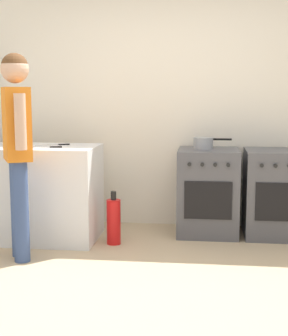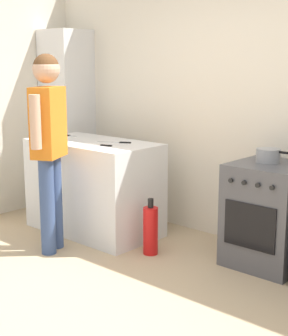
{
  "view_description": "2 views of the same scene",
  "coord_description": "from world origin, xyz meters",
  "px_view_note": "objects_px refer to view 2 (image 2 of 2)",
  "views": [
    {
      "loc": [
        0.31,
        -3.49,
        1.4
      ],
      "look_at": [
        -0.21,
        0.89,
        0.75
      ],
      "focal_mm": 55.0,
      "sensor_mm": 36.0,
      "label": 1
    },
    {
      "loc": [
        2.29,
        -2.11,
        1.66
      ],
      "look_at": [
        -0.18,
        0.64,
        0.89
      ],
      "focal_mm": 55.0,
      "sensor_mm": 36.0,
      "label": 2
    }
  ],
  "objects_px": {
    "knife_carving": "(115,142)",
    "larder_cabinet": "(68,120)",
    "pot": "(269,155)",
    "fire_extinguisher": "(151,230)",
    "knife_paring": "(68,135)",
    "person": "(49,135)",
    "oven_left": "(269,215)",
    "knife_chef": "(98,145)"
  },
  "relations": [
    {
      "from": "oven_left",
      "to": "fire_extinguisher",
      "type": "xyz_separation_m",
      "value": [
        -0.87,
        -0.48,
        -0.21
      ]
    },
    {
      "from": "pot",
      "to": "person",
      "type": "relative_size",
      "value": 0.22
    },
    {
      "from": "knife_paring",
      "to": "person",
      "type": "distance_m",
      "value": 0.91
    },
    {
      "from": "knife_chef",
      "to": "fire_extinguisher",
      "type": "height_order",
      "value": "knife_chef"
    },
    {
      "from": "oven_left",
      "to": "pot",
      "type": "bearing_deg",
      "value": 142.1
    },
    {
      "from": "oven_left",
      "to": "fire_extinguisher",
      "type": "relative_size",
      "value": 1.7
    },
    {
      "from": "knife_carving",
      "to": "knife_chef",
      "type": "relative_size",
      "value": 0.98
    },
    {
      "from": "knife_paring",
      "to": "fire_extinguisher",
      "type": "height_order",
      "value": "knife_paring"
    },
    {
      "from": "knife_carving",
      "to": "person",
      "type": "xyz_separation_m",
      "value": [
        -0.1,
        -0.7,
        0.14
      ]
    },
    {
      "from": "oven_left",
      "to": "knife_chef",
      "type": "xyz_separation_m",
      "value": [
        -1.49,
        -0.51,
        0.48
      ]
    },
    {
      "from": "knife_carving",
      "to": "fire_extinguisher",
      "type": "xyz_separation_m",
      "value": [
        0.61,
        -0.18,
        -0.69
      ]
    },
    {
      "from": "person",
      "to": "knife_chef",
      "type": "bearing_deg",
      "value": 78.92
    },
    {
      "from": "knife_carving",
      "to": "person",
      "type": "bearing_deg",
      "value": -98.4
    },
    {
      "from": "pot",
      "to": "fire_extinguisher",
      "type": "relative_size",
      "value": 0.75
    },
    {
      "from": "knife_carving",
      "to": "fire_extinguisher",
      "type": "bearing_deg",
      "value": -16.74
    },
    {
      "from": "oven_left",
      "to": "knife_chef",
      "type": "distance_m",
      "value": 1.64
    },
    {
      "from": "fire_extinguisher",
      "to": "person",
      "type": "bearing_deg",
      "value": -143.94
    },
    {
      "from": "oven_left",
      "to": "knife_carving",
      "type": "bearing_deg",
      "value": -168.67
    },
    {
      "from": "knife_carving",
      "to": "knife_chef",
      "type": "distance_m",
      "value": 0.22
    },
    {
      "from": "fire_extinguisher",
      "to": "larder_cabinet",
      "type": "distance_m",
      "value": 2.03
    },
    {
      "from": "larder_cabinet",
      "to": "pot",
      "type": "bearing_deg",
      "value": -1.36
    },
    {
      "from": "knife_paring",
      "to": "larder_cabinet",
      "type": "xyz_separation_m",
      "value": [
        -0.49,
        0.4,
        0.09
      ]
    },
    {
      "from": "person",
      "to": "larder_cabinet",
      "type": "distance_m",
      "value": 1.53
    },
    {
      "from": "knife_paring",
      "to": "fire_extinguisher",
      "type": "relative_size",
      "value": 0.42
    },
    {
      "from": "pot",
      "to": "oven_left",
      "type": "bearing_deg",
      "value": -37.9
    },
    {
      "from": "pot",
      "to": "knife_paring",
      "type": "xyz_separation_m",
      "value": [
        -2.11,
        -0.34,
        -0.0
      ]
    },
    {
      "from": "person",
      "to": "larder_cabinet",
      "type": "relative_size",
      "value": 0.86
    },
    {
      "from": "pot",
      "to": "knife_carving",
      "type": "relative_size",
      "value": 1.26
    },
    {
      "from": "knife_carving",
      "to": "knife_chef",
      "type": "xyz_separation_m",
      "value": [
        -0.01,
        -0.22,
        0.0
      ]
    },
    {
      "from": "person",
      "to": "oven_left",
      "type": "bearing_deg",
      "value": 32.2
    },
    {
      "from": "pot",
      "to": "knife_paring",
      "type": "distance_m",
      "value": 2.14
    },
    {
      "from": "person",
      "to": "knife_paring",
      "type": "bearing_deg",
      "value": 130.05
    },
    {
      "from": "oven_left",
      "to": "larder_cabinet",
      "type": "height_order",
      "value": "larder_cabinet"
    },
    {
      "from": "pot",
      "to": "larder_cabinet",
      "type": "distance_m",
      "value": 2.6
    },
    {
      "from": "fire_extinguisher",
      "to": "oven_left",
      "type": "bearing_deg",
      "value": 28.78
    },
    {
      "from": "oven_left",
      "to": "larder_cabinet",
      "type": "distance_m",
      "value": 2.71
    },
    {
      "from": "pot",
      "to": "larder_cabinet",
      "type": "xyz_separation_m",
      "value": [
        -2.6,
        0.06,
        0.09
      ]
    },
    {
      "from": "oven_left",
      "to": "knife_paring",
      "type": "relative_size",
      "value": 4.02
    },
    {
      "from": "knife_paring",
      "to": "fire_extinguisher",
      "type": "bearing_deg",
      "value": -7.76
    },
    {
      "from": "knife_paring",
      "to": "oven_left",
      "type": "bearing_deg",
      "value": 7.95
    },
    {
      "from": "knife_chef",
      "to": "larder_cabinet",
      "type": "xyz_separation_m",
      "value": [
        -1.16,
        0.62,
        0.1
      ]
    },
    {
      "from": "knife_carving",
      "to": "larder_cabinet",
      "type": "xyz_separation_m",
      "value": [
        -1.17,
        0.4,
        0.1
      ]
    }
  ]
}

